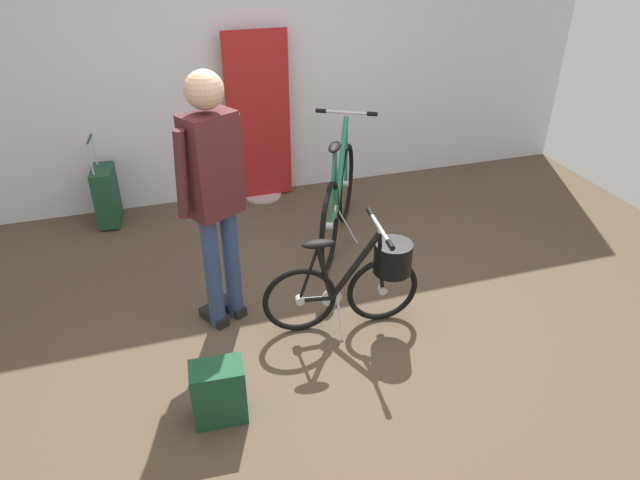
{
  "coord_description": "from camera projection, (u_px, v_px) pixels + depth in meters",
  "views": [
    {
      "loc": [
        -0.96,
        -2.93,
        2.55
      ],
      "look_at": [
        0.05,
        0.31,
        0.55
      ],
      "focal_mm": 31.93,
      "sensor_mm": 36.0,
      "label": 1
    }
  ],
  "objects": [
    {
      "name": "ground_plane",
      "position": [
        327.0,
        331.0,
        3.95
      ],
      "size": [
        6.94,
        6.94,
        0.0
      ],
      "primitive_type": "plane",
      "color": "brown"
    },
    {
      "name": "back_wall",
      "position": [
        248.0,
        60.0,
        5.26
      ],
      "size": [
        6.94,
        0.1,
        2.65
      ],
      "primitive_type": "cube",
      "color": "silver",
      "rests_on": "ground_plane"
    },
    {
      "name": "floor_banner_stand",
      "position": [
        259.0,
        128.0,
        5.42
      ],
      "size": [
        0.6,
        0.36,
        1.62
      ],
      "color": "#B7B7BC",
      "rests_on": "ground_plane"
    },
    {
      "name": "folding_bike_foreground",
      "position": [
        360.0,
        278.0,
        3.85
      ],
      "size": [
        1.09,
        0.53,
        0.77
      ],
      "color": "black",
      "rests_on": "ground_plane"
    },
    {
      "name": "display_bike_left",
      "position": [
        338.0,
        199.0,
        4.84
      ],
      "size": [
        0.79,
        1.37,
        1.07
      ],
      "color": "black",
      "rests_on": "ground_plane"
    },
    {
      "name": "visitor_near_wall",
      "position": [
        214.0,
        189.0,
        3.55
      ],
      "size": [
        0.47,
        0.37,
        1.76
      ],
      "color": "navy",
      "rests_on": "ground_plane"
    },
    {
      "name": "rolling_suitcase",
      "position": [
        106.0,
        195.0,
        5.16
      ],
      "size": [
        0.21,
        0.38,
        0.83
      ],
      "color": "#19472D",
      "rests_on": "ground_plane"
    },
    {
      "name": "backpack_on_floor",
      "position": [
        219.0,
        392.0,
        3.2
      ],
      "size": [
        0.31,
        0.24,
        0.37
      ],
      "color": "#19472D",
      "rests_on": "ground_plane"
    }
  ]
}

